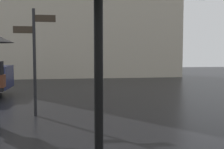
# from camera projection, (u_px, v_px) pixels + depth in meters

# --- Properties ---
(street_signpost) EXTENTS (1.08, 0.08, 2.82)m
(street_signpost) POSITION_uv_depth(u_px,v_px,m) (35.00, 51.00, 7.22)
(street_signpost) COLOR black
(street_signpost) RESTS_ON ground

